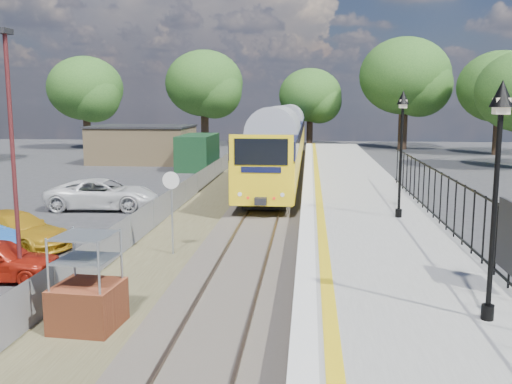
# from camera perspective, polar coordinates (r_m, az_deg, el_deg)

# --- Properties ---
(ground) EXTENTS (120.00, 120.00, 0.00)m
(ground) POSITION_cam_1_polar(r_m,az_deg,el_deg) (15.93, -2.16, -9.66)
(ground) COLOR #2D2D30
(ground) RESTS_ON ground
(track_bed) EXTENTS (5.90, 80.00, 0.29)m
(track_bed) POSITION_cam_1_polar(r_m,az_deg,el_deg) (25.25, -0.36, -2.41)
(track_bed) COLOR #473F38
(track_bed) RESTS_ON ground
(platform) EXTENTS (5.00, 70.00, 0.90)m
(platform) POSITION_cam_1_polar(r_m,az_deg,el_deg) (23.52, 10.63, -2.53)
(platform) COLOR gray
(platform) RESTS_ON ground
(platform_edge) EXTENTS (0.90, 70.00, 0.01)m
(platform_edge) POSITION_cam_1_polar(r_m,az_deg,el_deg) (23.34, 5.62, -1.37)
(platform_edge) COLOR silver
(platform_edge) RESTS_ON platform
(victorian_lamp_south) EXTENTS (0.44, 0.44, 4.60)m
(victorian_lamp_south) POSITION_cam_1_polar(r_m,az_deg,el_deg) (11.53, 23.10, 4.31)
(victorian_lamp_south) COLOR black
(victorian_lamp_south) RESTS_ON platform
(victorian_lamp_north) EXTENTS (0.44, 0.44, 4.60)m
(victorian_lamp_north) POSITION_cam_1_polar(r_m,az_deg,el_deg) (21.23, 14.40, 6.58)
(victorian_lamp_north) COLOR black
(victorian_lamp_north) RESTS_ON platform
(palisade_fence) EXTENTS (0.12, 26.00, 2.00)m
(palisade_fence) POSITION_cam_1_polar(r_m,az_deg,el_deg) (18.08, 19.85, -1.92)
(palisade_fence) COLOR black
(palisade_fence) RESTS_ON platform
(wire_fence) EXTENTS (0.06, 52.00, 1.20)m
(wire_fence) POSITION_cam_1_polar(r_m,az_deg,el_deg) (28.02, -7.49, -0.29)
(wire_fence) COLOR #999EA3
(wire_fence) RESTS_ON ground
(outbuilding) EXTENTS (10.80, 10.10, 3.12)m
(outbuilding) POSITION_cam_1_polar(r_m,az_deg,el_deg) (48.07, -10.27, 4.62)
(outbuilding) COLOR tan
(outbuilding) RESTS_ON ground
(tree_line) EXTENTS (56.80, 43.80, 11.88)m
(tree_line) POSITION_cam_1_polar(r_m,az_deg,el_deg) (56.98, 4.84, 10.51)
(tree_line) COLOR #332319
(tree_line) RESTS_ON ground
(train) EXTENTS (2.82, 40.83, 3.51)m
(train) POSITION_cam_1_polar(r_m,az_deg,el_deg) (44.17, 2.77, 5.44)
(train) COLOR yellow
(train) RESTS_ON ground
(brick_plinth) EXTENTS (1.49, 1.49, 2.24)m
(brick_plinth) POSITION_cam_1_polar(r_m,az_deg,el_deg) (13.43, -16.55, -8.81)
(brick_plinth) COLOR #984726
(brick_plinth) RESTS_ON ground
(speed_sign) EXTENTS (0.57, 0.11, 2.84)m
(speed_sign) POSITION_cam_1_polar(r_m,az_deg,el_deg) (18.95, -8.45, -0.68)
(speed_sign) COLOR #999EA3
(speed_sign) RESTS_ON ground
(carpark_lamp) EXTENTS (0.25, 0.50, 7.03)m
(carpark_lamp) POSITION_cam_1_polar(r_m,az_deg,el_deg) (16.98, -23.22, 4.61)
(carpark_lamp) COLOR #521B1C
(carpark_lamp) RESTS_ON ground
(car_yellow) EXTENTS (4.74, 3.20, 1.27)m
(car_yellow) POSITION_cam_1_polar(r_m,az_deg,el_deg) (21.75, -22.97, -3.54)
(car_yellow) COLOR #BF8C16
(car_yellow) RESTS_ON ground
(car_white) EXTENTS (5.36, 2.74, 1.45)m
(car_white) POSITION_cam_1_polar(r_m,az_deg,el_deg) (28.21, -15.05, -0.21)
(car_white) COLOR silver
(car_white) RESTS_ON ground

